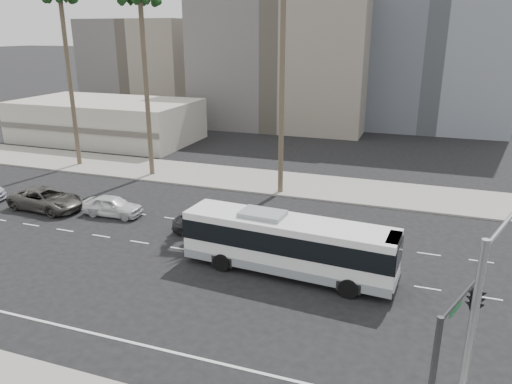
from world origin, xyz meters
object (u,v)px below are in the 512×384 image
at_px(streetlight_corner, 475,343).
at_px(city_bus, 288,243).
at_px(car_b, 113,206).
at_px(traffic_signal, 471,306).
at_px(car_c, 46,199).
at_px(palm_mid, 140,0).
at_px(car_a, 204,225).

bearing_deg(streetlight_corner, city_bus, 151.21).
bearing_deg(car_b, streetlight_corner, -126.18).
distance_m(streetlight_corner, traffic_signal, 1.78).
relative_size(city_bus, car_c, 2.04).
xyz_separation_m(car_c, palm_mid, (2.74, 10.99, 14.88)).
distance_m(car_b, car_c, 5.68).
bearing_deg(streetlight_corner, car_a, 160.48).
height_order(traffic_signal, palm_mid, palm_mid).
relative_size(city_bus, car_b, 2.72).
bearing_deg(car_a, car_b, 80.75).
bearing_deg(streetlight_corner, palm_mid, 159.15).
xyz_separation_m(city_bus, traffic_signal, (8.62, -9.47, 3.22)).
relative_size(car_c, streetlight_corner, 0.70).
relative_size(car_a, car_c, 0.70).
xyz_separation_m(city_bus, streetlight_corner, (8.62, -11.24, 3.06)).
xyz_separation_m(car_c, streetlight_corner, (29.14, -15.01, 4.05)).
bearing_deg(traffic_signal, car_a, 161.38).
bearing_deg(traffic_signal, palm_mid, 158.39).
height_order(streetlight_corner, traffic_signal, streetlight_corner).
bearing_deg(car_a, palm_mid, 41.82).
xyz_separation_m(car_a, streetlight_corner, (15.49, -14.56, 4.17)).
bearing_deg(city_bus, palm_mid, 144.57).
xyz_separation_m(traffic_signal, palm_mid, (-26.39, 24.23, 10.67)).
height_order(city_bus, car_b, city_bus).
relative_size(city_bus, traffic_signal, 2.04).
distance_m(city_bus, car_a, 7.71).
relative_size(car_b, traffic_signal, 0.75).
xyz_separation_m(car_a, car_b, (-8.00, 1.04, 0.05)).
bearing_deg(car_c, car_b, -80.04).
height_order(car_a, car_b, car_b).
relative_size(car_b, streetlight_corner, 0.52).
xyz_separation_m(city_bus, car_b, (-14.87, 4.36, -1.06)).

